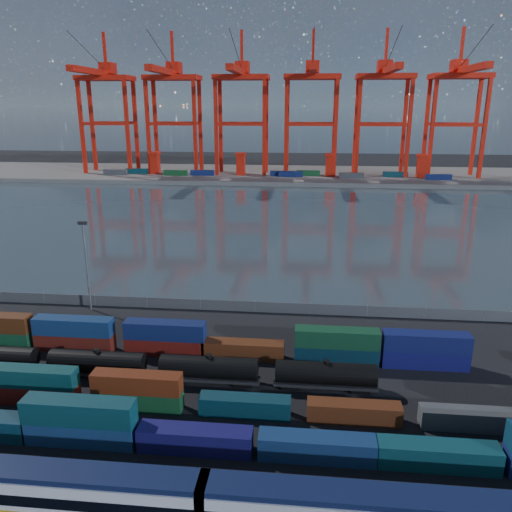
# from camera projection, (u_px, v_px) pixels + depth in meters

# --- Properties ---
(ground) EXTENTS (700.00, 700.00, 0.00)m
(ground) POSITION_uv_depth(u_px,v_px,m) (232.00, 398.00, 63.74)
(ground) COLOR black
(ground) RESTS_ON ground
(harbor_water) EXTENTS (700.00, 700.00, 0.00)m
(harbor_water) POSITION_uv_depth(u_px,v_px,m) (279.00, 220.00, 163.76)
(harbor_water) COLOR #2F3D44
(harbor_water) RESTS_ON ground
(far_quay) EXTENTS (700.00, 70.00, 2.00)m
(far_quay) POSITION_uv_depth(u_px,v_px,m) (290.00, 175.00, 263.50)
(far_quay) COLOR #514F4C
(far_quay) RESTS_ON ground
(distant_mountains) EXTENTS (2470.00, 1100.00, 520.00)m
(distant_mountains) POSITION_uv_depth(u_px,v_px,m) (328.00, 43.00, 1518.31)
(distant_mountains) COLOR #1E2630
(distant_mountains) RESTS_ON ground
(container_row_south) EXTENTS (139.90, 2.52, 5.37)m
(container_row_south) POSITION_uv_depth(u_px,v_px,m) (246.00, 437.00, 53.00)
(container_row_south) COLOR #3E4043
(container_row_south) RESTS_ON ground
(container_row_mid) EXTENTS (140.61, 2.24, 4.78)m
(container_row_mid) POSITION_uv_depth(u_px,v_px,m) (270.00, 403.00, 59.55)
(container_row_mid) COLOR #3A3C3F
(container_row_mid) RESTS_ON ground
(container_row_north) EXTENTS (141.15, 2.45, 5.23)m
(container_row_north) POSITION_uv_depth(u_px,v_px,m) (122.00, 338.00, 75.09)
(container_row_north) COLOR #0F1C4F
(container_row_north) RESTS_ON ground
(tanker_string) EXTENTS (91.12, 2.93, 4.19)m
(tanker_string) POSITION_uv_depth(u_px,v_px,m) (43.00, 360.00, 68.94)
(tanker_string) COLOR black
(tanker_string) RESTS_ON ground
(waterfront_fence) EXTENTS (160.12, 0.12, 2.20)m
(waterfront_fence) POSITION_uv_depth(u_px,v_px,m) (255.00, 307.00, 90.12)
(waterfront_fence) COLOR #595B5E
(waterfront_fence) RESTS_ON ground
(yard_light_mast) EXTENTS (1.60, 0.40, 16.60)m
(yard_light_mast) POSITION_uv_depth(u_px,v_px,m) (86.00, 261.00, 88.72)
(yard_light_mast) COLOR slate
(yard_light_mast) RESTS_ON ground
(gantry_cranes) EXTENTS (202.48, 52.76, 71.44)m
(gantry_cranes) POSITION_uv_depth(u_px,v_px,m) (276.00, 89.00, 245.31)
(gantry_cranes) COLOR red
(gantry_cranes) RESTS_ON ground
(quay_containers) EXTENTS (172.58, 10.99, 2.60)m
(quay_containers) POSITION_uv_depth(u_px,v_px,m) (267.00, 174.00, 250.05)
(quay_containers) COLOR navy
(quay_containers) RESTS_ON far_quay
(straddle_carriers) EXTENTS (140.00, 7.00, 11.10)m
(straddle_carriers) POSITION_uv_depth(u_px,v_px,m) (285.00, 164.00, 252.25)
(straddle_carriers) COLOR red
(straddle_carriers) RESTS_ON far_quay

